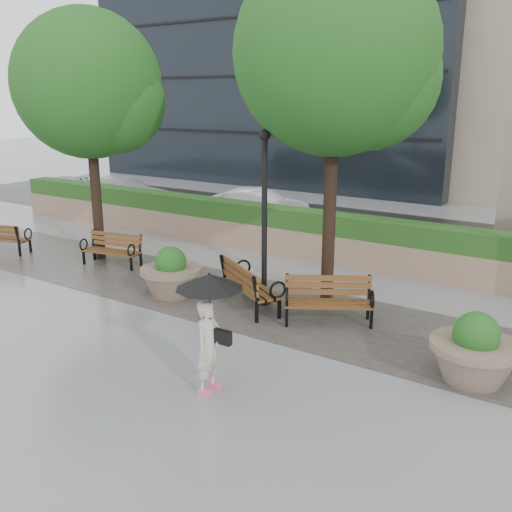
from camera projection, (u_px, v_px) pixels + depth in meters
The scene contains 16 objects.
ground at pixel (125, 340), 10.76m from camera, with size 100.00×100.00×0.00m, color gray.
cobble_strip at pixel (221, 295), 13.16m from camera, with size 28.00×3.20×0.01m, color #383330.
hedge_wall at pixel (305, 234), 16.19m from camera, with size 24.00×0.80×1.35m.
asphalt_street at pixel (361, 230), 19.58m from camera, with size 40.00×7.00×0.00m, color black.
bench_0 at pixel (2, 244), 16.73m from camera, with size 1.76×1.09×0.89m.
bench_1 at pixel (112, 256), 15.43m from camera, with size 1.70×0.94×0.87m.
bench_2 at pixel (250, 294), 12.34m from camera, with size 1.94×1.58×0.99m.
bench_3 at pixel (328, 310), 11.47m from camera, with size 1.85×1.49×0.94m.
planter_left at pixel (171, 277), 13.01m from camera, with size 1.39×1.39×1.17m.
planter_right at pixel (474, 355), 9.06m from camera, with size 1.41×1.41×1.18m.
lamppost at pixel (264, 231), 12.18m from camera, with size 0.28×0.28×3.79m.
tree_0 at pixel (94, 89), 14.92m from camera, with size 3.88×3.86×6.67m.
tree_1 at pixel (343, 60), 11.50m from camera, with size 4.17×4.17×7.37m.
car_left at pixel (124, 192), 23.67m from camera, with size 1.73×4.25×1.23m, color silver.
car_right at pixel (258, 206), 20.60m from camera, with size 1.30×3.71×1.22m, color silver.
pedestrian at pixel (209, 322), 8.59m from camera, with size 1.03×1.03×1.89m.
Camera 1 is at (7.56, -6.90, 4.42)m, focal length 40.00 mm.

